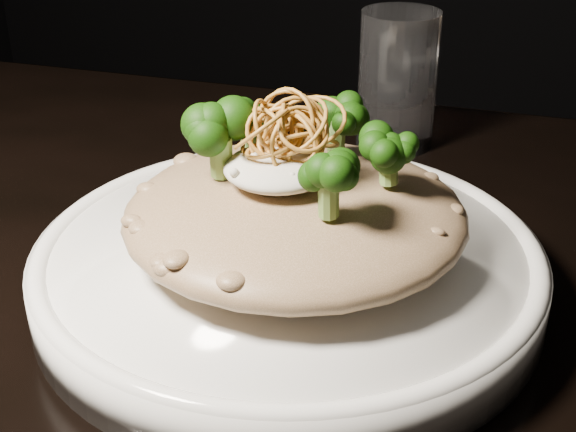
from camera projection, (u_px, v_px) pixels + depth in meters
name	position (u px, v px, depth m)	size (l,w,h in m)	color
table	(247.00, 402.00, 0.55)	(1.10, 0.80, 0.75)	black
plate	(288.00, 269.00, 0.51)	(0.32, 0.32, 0.03)	white
risotto	(295.00, 214.00, 0.50)	(0.21, 0.21, 0.05)	brown
broccoli	(297.00, 137.00, 0.47)	(0.15, 0.15, 0.05)	black
cheese	(278.00, 168.00, 0.48)	(0.07, 0.07, 0.02)	silver
shallots	(288.00, 119.00, 0.47)	(0.06, 0.06, 0.04)	brown
drinking_glass	(397.00, 80.00, 0.71)	(0.07, 0.07, 0.12)	white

